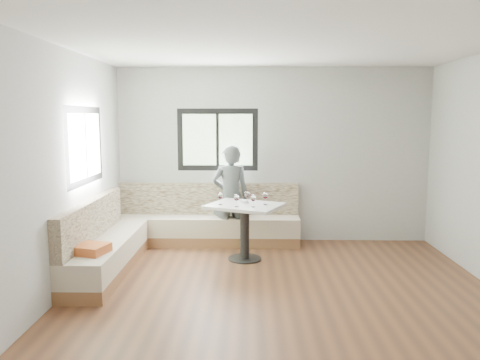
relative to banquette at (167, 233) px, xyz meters
name	(u,v)px	position (x,y,z in m)	size (l,w,h in m)	color
room	(277,172)	(1.51, -1.55, 1.08)	(5.01, 5.01, 2.81)	brown
banquette	(167,233)	(0.00, 0.00, 0.00)	(2.90, 2.80, 0.95)	brown
table	(245,218)	(1.14, -0.21, 0.27)	(1.19, 1.09, 0.80)	black
person	(231,196)	(0.91, 0.53, 0.46)	(0.58, 0.38, 1.59)	#484F4F
olive_ramekin	(245,202)	(1.14, -0.12, 0.49)	(0.10, 0.10, 0.04)	white
wine_glass_a	(220,196)	(0.80, -0.25, 0.59)	(0.08, 0.08, 0.18)	white
wine_glass_b	(237,198)	(1.03, -0.40, 0.59)	(0.08, 0.08, 0.18)	white
wine_glass_c	(253,198)	(1.26, -0.42, 0.59)	(0.08, 0.08, 0.18)	white
wine_glass_d	(247,195)	(1.18, -0.12, 0.59)	(0.08, 0.08, 0.18)	white
wine_glass_e	(265,196)	(1.43, -0.23, 0.59)	(0.08, 0.08, 0.18)	white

